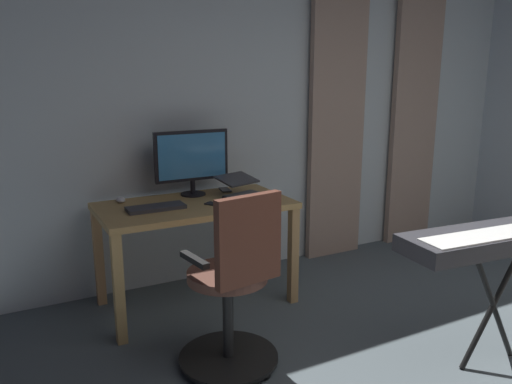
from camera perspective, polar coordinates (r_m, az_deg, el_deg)
back_room_partition at (r=4.24m, az=3.57°, el=10.77°), size 4.80×0.10×2.82m
curtain_left_panel at (r=4.99m, az=17.45°, el=8.11°), size 0.52×0.06×2.39m
curtain_right_panel at (r=4.41m, az=9.12°, el=7.93°), size 0.54×0.06×2.39m
desk at (r=3.48m, az=-6.88°, el=-2.83°), size 1.30×0.68×0.74m
office_chair at (r=2.74m, az=-2.51°, el=-10.90°), size 0.56×0.56×1.02m
computer_monitor at (r=3.63m, az=-7.26°, el=3.81°), size 0.55×0.18×0.47m
computer_keyboard at (r=3.33m, az=-11.24°, el=-1.74°), size 0.37×0.15×0.02m
laptop at (r=3.58m, az=-1.49°, el=0.23°), size 0.36×0.37×0.15m
computer_mouse at (r=3.56m, az=-15.06°, el=-0.86°), size 0.06×0.10×0.04m
cell_phone_face_up at (r=3.39m, az=-4.57°, el=-1.38°), size 0.13×0.16×0.01m
cell_phone_by_monitor at (r=3.80m, az=-3.52°, el=0.26°), size 0.09×0.15×0.01m
piano_keyboard at (r=3.00m, az=25.97°, el=-4.85°), size 1.20×0.42×0.80m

